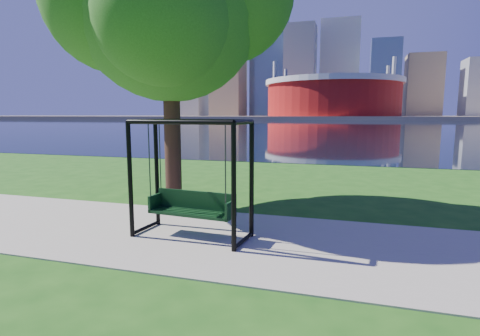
% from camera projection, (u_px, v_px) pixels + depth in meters
% --- Properties ---
extents(ground, '(900.00, 900.00, 0.00)m').
position_uv_depth(ground, '(227.00, 231.00, 8.22)').
color(ground, '#1E5114').
rests_on(ground, ground).
extents(path, '(120.00, 4.00, 0.03)m').
position_uv_depth(path, '(220.00, 238.00, 7.75)').
color(path, '#9E937F').
rests_on(path, ground).
extents(river, '(900.00, 180.00, 0.02)m').
position_uv_depth(river, '(343.00, 124.00, 104.98)').
color(river, black).
rests_on(river, ground).
extents(far_bank, '(900.00, 228.00, 2.00)m').
position_uv_depth(far_bank, '(349.00, 117.00, 298.35)').
color(far_bank, '#937F60').
rests_on(far_bank, ground).
extents(stadium, '(83.00, 83.00, 32.00)m').
position_uv_depth(stadium, '(333.00, 96.00, 231.99)').
color(stadium, maroon).
rests_on(stadium, far_bank).
extents(skyline, '(392.00, 66.00, 96.50)m').
position_uv_depth(skyline, '(346.00, 74.00, 307.39)').
color(skyline, gray).
rests_on(skyline, far_bank).
extents(swing, '(2.48, 1.25, 2.45)m').
position_uv_depth(swing, '(192.00, 181.00, 7.68)').
color(swing, black).
rests_on(swing, ground).
extents(park_tree, '(6.40, 5.78, 7.95)m').
position_uv_depth(park_tree, '(168.00, 1.00, 9.88)').
color(park_tree, black).
rests_on(park_tree, ground).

